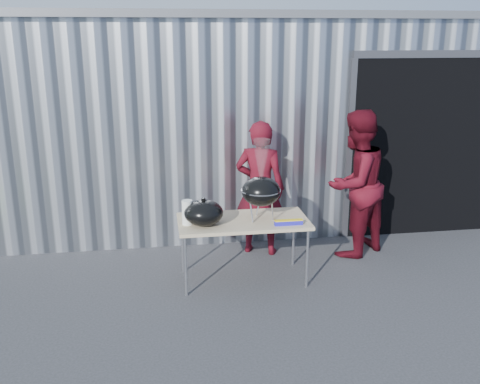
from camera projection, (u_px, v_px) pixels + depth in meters
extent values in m
plane|color=#2D2D30|center=(215.00, 303.00, 5.81)|extent=(80.00, 80.00, 0.00)
cube|color=silver|center=(229.00, 107.00, 9.96)|extent=(8.00, 6.00, 3.00)
cube|color=slate|center=(229.00, 20.00, 9.52)|extent=(8.20, 6.20, 0.10)
cube|color=black|center=(414.00, 141.00, 8.10)|extent=(2.40, 1.20, 2.50)
cube|color=#4C4C51|center=(443.00, 54.00, 7.19)|extent=(2.52, 0.08, 0.10)
cube|color=tan|center=(243.00, 221.00, 6.17)|extent=(1.50, 0.75, 0.04)
cylinder|color=silver|center=(186.00, 266.00, 5.87)|extent=(0.03, 0.03, 0.71)
cylinder|color=silver|center=(307.00, 259.00, 6.08)|extent=(0.03, 0.03, 0.71)
cylinder|color=silver|center=(183.00, 245.00, 6.47)|extent=(0.03, 0.03, 0.71)
cylinder|color=silver|center=(293.00, 238.00, 6.67)|extent=(0.03, 0.03, 0.71)
ellipsoid|color=black|center=(261.00, 191.00, 6.08)|extent=(0.44, 0.44, 0.33)
cylinder|color=silver|center=(261.00, 190.00, 6.07)|extent=(0.45, 0.45, 0.02)
cylinder|color=silver|center=(261.00, 189.00, 6.07)|extent=(0.43, 0.43, 0.01)
cylinder|color=silver|center=(258.00, 206.00, 6.27)|extent=(0.02, 0.02, 0.24)
cylinder|color=silver|center=(251.00, 212.00, 6.06)|extent=(0.02, 0.02, 0.24)
cylinder|color=silver|center=(272.00, 211.00, 6.09)|extent=(0.02, 0.02, 0.24)
cylinder|color=#BD6E44|center=(249.00, 188.00, 6.05)|extent=(0.02, 0.14, 0.02)
cylinder|color=#BD6E44|center=(252.00, 188.00, 6.05)|extent=(0.02, 0.14, 0.02)
cylinder|color=#BD6E44|center=(255.00, 188.00, 6.06)|extent=(0.02, 0.14, 0.02)
cylinder|color=#BD6E44|center=(258.00, 188.00, 6.06)|extent=(0.02, 0.14, 0.02)
cylinder|color=#BD6E44|center=(261.00, 188.00, 6.07)|extent=(0.02, 0.14, 0.02)
cylinder|color=#BD6E44|center=(264.00, 188.00, 6.07)|extent=(0.02, 0.14, 0.02)
cylinder|color=#BD6E44|center=(267.00, 188.00, 6.08)|extent=(0.02, 0.14, 0.02)
cylinder|color=#BD6E44|center=(270.00, 188.00, 6.08)|extent=(0.02, 0.14, 0.02)
cylinder|color=#BD6E44|center=(273.00, 187.00, 6.09)|extent=(0.02, 0.14, 0.02)
cone|color=silver|center=(261.00, 163.00, 5.98)|extent=(0.20, 0.20, 0.55)
ellipsoid|color=black|center=(204.00, 213.00, 5.96)|extent=(0.44, 0.44, 0.29)
cylinder|color=black|center=(203.00, 199.00, 5.91)|extent=(0.05, 0.05, 0.03)
cylinder|color=white|center=(187.00, 212.00, 5.98)|extent=(0.12, 0.12, 0.28)
cube|color=white|center=(194.00, 213.00, 6.24)|extent=(0.20, 0.15, 0.10)
cube|color=#201CB8|center=(289.00, 223.00, 5.99)|extent=(0.32, 0.06, 0.05)
cube|color=yellow|center=(289.00, 220.00, 5.98)|extent=(0.32, 0.06, 0.01)
imported|color=#4B0A14|center=(260.00, 188.00, 6.94)|extent=(0.76, 0.64, 1.77)
imported|color=#4B0A14|center=(355.00, 184.00, 6.88)|extent=(1.17, 1.10, 1.91)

